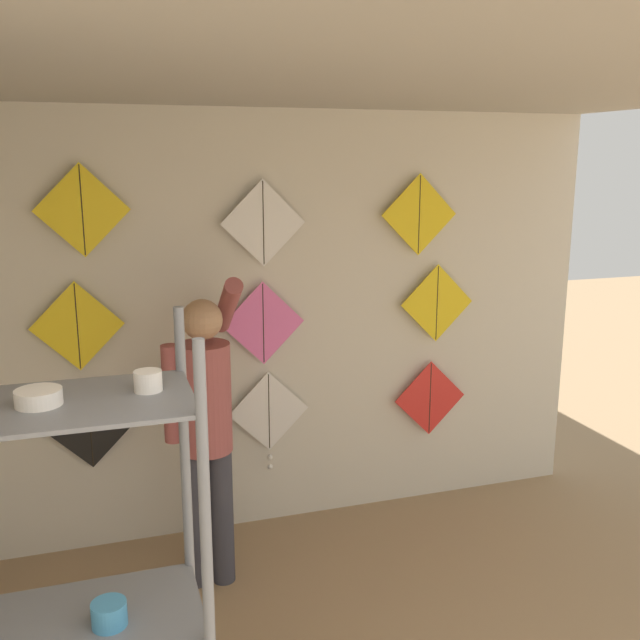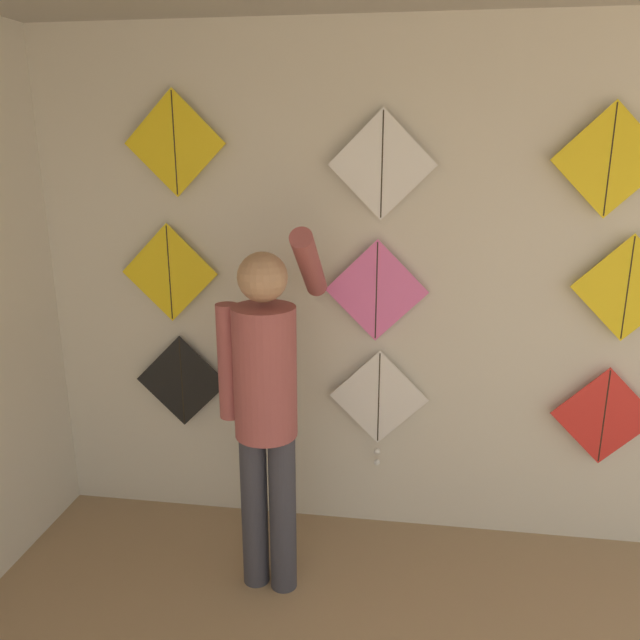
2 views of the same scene
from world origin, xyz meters
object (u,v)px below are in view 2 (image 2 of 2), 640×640
kite_8 (610,160)px  shopkeeper (266,396)px  kite_1 (379,402)px  kite_0 (182,381)px  kite_5 (627,288)px  kite_7 (382,165)px  kite_2 (604,416)px  kite_3 (170,273)px  kite_6 (175,143)px  kite_4 (376,291)px

kite_8 → shopkeeper: bearing=-160.4°
kite_1 → kite_8: (1.07, 0.00, 1.32)m
kite_0 → kite_8: 2.55m
kite_5 → kite_7: 1.38m
kite_2 → kite_5: (0.03, 0.00, 0.70)m
kite_5 → kite_7: kite_7 is taller
kite_1 → kite_5: (1.23, 0.00, 0.69)m
kite_3 → kite_0: bearing=0.0°
kite_2 → kite_6: kite_6 is taller
kite_2 → shopkeeper: bearing=-161.8°
shopkeeper → kite_0: (-0.64, 0.56, -0.18)m
kite_6 → kite_4: bearing=0.0°
kite_2 → kite_5: bearing=0.0°
kite_0 → kite_6: bearing=0.0°
kite_1 → kite_0: bearing=180.0°
kite_4 → kite_2: bearing=0.0°
kite_3 → kite_6: (0.08, 0.00, 0.69)m
kite_0 → kite_1: (1.15, -0.00, -0.06)m
kite_2 → kite_8: (-0.13, 0.00, 1.32)m
kite_0 → kite_2: kite_0 is taller
kite_2 → kite_8: size_ratio=1.00×
kite_5 → kite_6: 2.43m
kite_4 → kite_7: size_ratio=1.00×
kite_0 → kite_5: bearing=0.0°
shopkeeper → kite_8: 1.99m
kite_2 → kite_8: bearing=180.0°
shopkeeper → kite_8: (1.58, 0.56, 1.08)m
kite_0 → kite_6: (0.04, 0.00, 1.34)m
shopkeeper → kite_7: 1.29m
kite_0 → kite_8: bearing=0.0°
kite_7 → kite_5: bearing=0.0°
shopkeeper → kite_2: bearing=25.4°
shopkeeper → kite_2: (1.71, 0.56, -0.25)m
shopkeeper → kite_7: bearing=56.0°
kite_7 → shopkeeper: bearing=-131.3°
kite_6 → kite_7: 1.09m
kite_1 → kite_3: 1.37m
kite_5 → kite_1: bearing=-180.0°
kite_2 → kite_0: bearing=180.0°
kite_1 → kite_5: 1.41m
kite_4 → kite_5: (1.26, 0.00, 0.06)m
kite_4 → kite_5: size_ratio=1.00×
kite_3 → kite_6: 0.70m
kite_1 → kite_4: 0.64m
kite_4 → kite_7: bearing=0.0°
kite_1 → kite_5: kite_5 is taller
kite_5 → kite_6: size_ratio=1.00×
kite_0 → kite_8: (2.22, 0.00, 1.26)m
kite_2 → kite_3: size_ratio=1.00×
kite_3 → kite_6: kite_6 is taller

